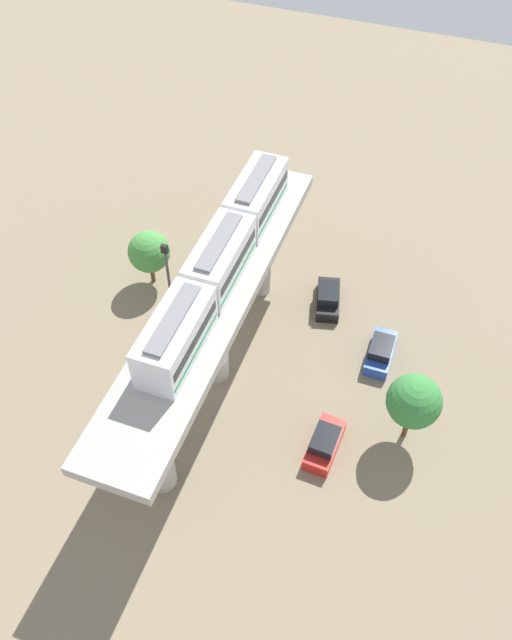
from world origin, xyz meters
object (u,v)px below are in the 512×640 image
object	(u,v)px
parked_car_black	(328,298)
parked_car_red	(325,443)
signal_post	(172,300)
tree_near_viaduct	(149,252)
tree_mid_lot	(414,401)
parked_car_blue	(381,352)
train	(220,260)

from	to	relation	value
parked_car_black	parked_car_red	bearing A→B (deg)	90.76
parked_car_red	signal_post	size ratio (longest dim) A/B	0.38
parked_car_black	tree_near_viaduct	size ratio (longest dim) A/B	0.89
signal_post	tree_mid_lot	bearing A→B (deg)	176.30
parked_car_blue	tree_near_viaduct	distance (m)	20.05
parked_car_red	parked_car_blue	world-z (taller)	same
train	parked_car_red	bearing A→B (deg)	150.94
train	parked_car_black	size ratio (longest dim) A/B	4.54
train	signal_post	distance (m)	5.37
tree_near_viaduct	signal_post	xyz separation A→B (m)	(-5.30, 6.51, 2.84)
parked_car_red	parked_car_blue	size ratio (longest dim) A/B	1.01
parked_car_red	signal_post	bearing A→B (deg)	-15.39
parked_car_blue	tree_near_viaduct	world-z (taller)	tree_near_viaduct
parked_car_blue	tree_near_viaduct	size ratio (longest dim) A/B	0.84
tree_near_viaduct	signal_post	world-z (taller)	signal_post
parked_car_blue	parked_car_black	distance (m)	6.61
tree_near_viaduct	signal_post	bearing A→B (deg)	129.16
train	tree_mid_lot	xyz separation A→B (m)	(-14.26, 2.19, -6.11)
parked_car_black	tree_mid_lot	bearing A→B (deg)	115.63
train	parked_car_red	distance (m)	14.27
tree_mid_lot	parked_car_blue	bearing A→B (deg)	-62.69
train	tree_near_viaduct	world-z (taller)	train
parked_car_blue	signal_post	size ratio (longest dim) A/B	0.38
parked_car_red	signal_post	world-z (taller)	signal_post
parked_car_blue	signal_post	xyz separation A→B (m)	(14.52, 4.95, 5.42)
parked_car_blue	train	bearing A→B (deg)	18.30
train	signal_post	bearing A→B (deg)	17.06
tree_mid_lot	parked_car_red	bearing A→B (deg)	31.46
tree_mid_lot	tree_near_viaduct	bearing A→B (deg)	-18.44
parked_car_blue	signal_post	distance (m)	16.27
train	parked_car_red	xyz separation A→B (m)	(-9.35, 5.19, -9.45)
parked_car_red	tree_near_viaduct	xyz separation A→B (m)	(18.05, -10.66, 2.58)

